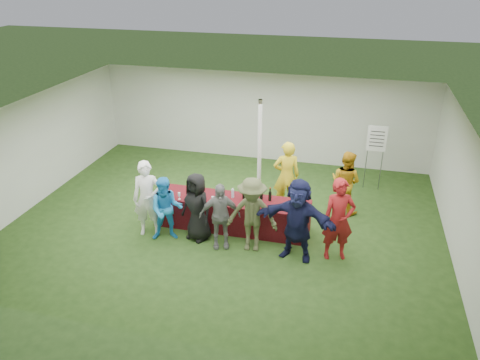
% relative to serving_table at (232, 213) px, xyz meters
% --- Properties ---
extents(ground, '(60.00, 60.00, 0.00)m').
position_rel_serving_table_xyz_m(ground, '(-0.18, 0.28, -0.38)').
color(ground, '#284719').
rests_on(ground, ground).
extents(tent, '(10.00, 10.00, 10.00)m').
position_rel_serving_table_xyz_m(tent, '(0.32, 1.48, 0.98)').
color(tent, white).
rests_on(tent, ground).
extents(serving_table, '(3.60, 0.80, 0.75)m').
position_rel_serving_table_xyz_m(serving_table, '(0.00, 0.00, 0.00)').
color(serving_table, maroon).
rests_on(serving_table, ground).
extents(wine_bottles, '(0.67, 0.16, 0.32)m').
position_rel_serving_table_xyz_m(wine_bottles, '(0.56, 0.14, 0.50)').
color(wine_bottles, black).
rests_on(wine_bottles, serving_table).
extents(wine_glasses, '(2.70, 0.15, 0.16)m').
position_rel_serving_table_xyz_m(wine_glasses, '(-0.49, -0.27, 0.49)').
color(wine_glasses, silver).
rests_on(wine_glasses, serving_table).
extents(water_bottle, '(0.07, 0.07, 0.23)m').
position_rel_serving_table_xyz_m(water_bottle, '(0.01, 0.08, 0.48)').
color(water_bottle, silver).
rests_on(water_bottle, serving_table).
extents(bar_towel, '(0.25, 0.18, 0.03)m').
position_rel_serving_table_xyz_m(bar_towel, '(1.50, 0.05, 0.39)').
color(bar_towel, white).
rests_on(bar_towel, serving_table).
extents(dump_bucket, '(0.22, 0.22, 0.18)m').
position_rel_serving_table_xyz_m(dump_bucket, '(1.66, -0.22, 0.46)').
color(dump_bucket, slate).
rests_on(dump_bucket, serving_table).
extents(wine_list_sign, '(0.50, 0.03, 1.80)m').
position_rel_serving_table_xyz_m(wine_list_sign, '(3.16, 2.92, 0.94)').
color(wine_list_sign, slate).
rests_on(wine_list_sign, ground).
extents(staff_pourer, '(0.75, 0.61, 1.79)m').
position_rel_serving_table_xyz_m(staff_pourer, '(1.06, 1.22, 0.52)').
color(staff_pourer, yellow).
rests_on(staff_pourer, ground).
extents(staff_back, '(0.96, 0.89, 1.58)m').
position_rel_serving_table_xyz_m(staff_back, '(2.48, 1.47, 0.42)').
color(staff_back, '#C08513').
rests_on(staff_back, ground).
extents(customer_0, '(0.74, 0.59, 1.77)m').
position_rel_serving_table_xyz_m(customer_0, '(-1.75, -0.70, 0.51)').
color(customer_0, white).
rests_on(customer_0, ground).
extents(customer_1, '(0.87, 0.77, 1.49)m').
position_rel_serving_table_xyz_m(customer_1, '(-1.26, -0.82, 0.37)').
color(customer_1, '#208CDB').
rests_on(customer_1, ground).
extents(customer_2, '(0.91, 0.77, 1.58)m').
position_rel_serving_table_xyz_m(customer_2, '(-0.61, -0.63, 0.41)').
color(customer_2, black).
rests_on(customer_2, ground).
extents(customer_3, '(0.95, 0.62, 1.51)m').
position_rel_serving_table_xyz_m(customer_3, '(-0.04, -0.82, 0.38)').
color(customer_3, slate).
rests_on(customer_3, ground).
extents(customer_4, '(1.14, 0.71, 1.69)m').
position_rel_serving_table_xyz_m(customer_4, '(0.66, -0.77, 0.47)').
color(customer_4, '#484D2D').
rests_on(customer_4, ground).
extents(customer_5, '(1.73, 0.79, 1.80)m').
position_rel_serving_table_xyz_m(customer_5, '(1.62, -0.82, 0.52)').
color(customer_5, '#14173A').
rests_on(customer_5, ground).
extents(customer_6, '(0.75, 0.60, 1.80)m').
position_rel_serving_table_xyz_m(customer_6, '(2.43, -0.62, 0.52)').
color(customer_6, maroon).
rests_on(customer_6, ground).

